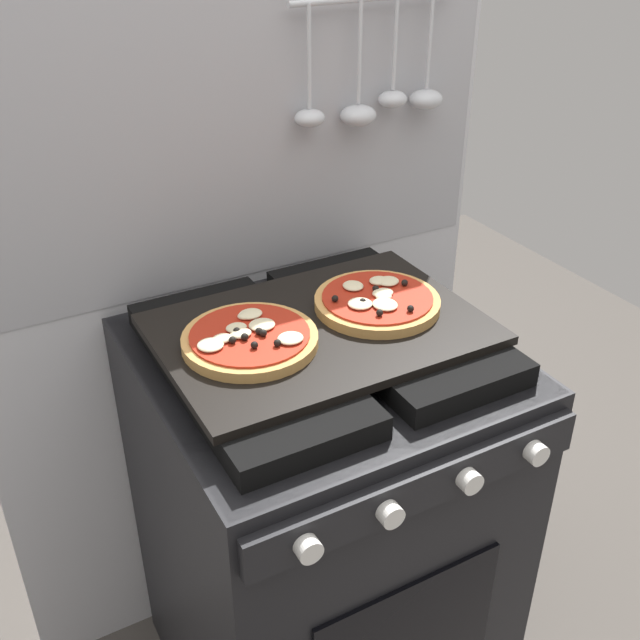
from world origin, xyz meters
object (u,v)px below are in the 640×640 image
object	(u,v)px
baking_tray	(320,329)
pizza_left	(251,339)
pizza_right	(377,301)
stove	(320,525)

from	to	relation	value
baking_tray	pizza_left	distance (m)	0.13
pizza_left	pizza_right	distance (m)	0.25
stove	pizza_right	bearing A→B (deg)	3.87
stove	pizza_left	size ratio (longest dim) A/B	4.07
stove	baking_tray	xyz separation A→B (m)	(0.00, 0.00, 0.46)
pizza_left	baking_tray	bearing A→B (deg)	1.55
baking_tray	pizza_right	size ratio (longest dim) A/B	2.44
pizza_left	pizza_right	size ratio (longest dim) A/B	1.00
baking_tray	pizza_right	xyz separation A→B (m)	(0.12, 0.01, 0.02)
stove	pizza_left	bearing A→B (deg)	-179.17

